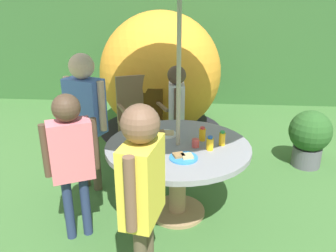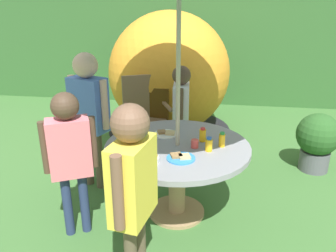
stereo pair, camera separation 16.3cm
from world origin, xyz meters
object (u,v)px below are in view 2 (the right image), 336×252
Objects in this scene: child_in_yellow_shirt at (133,181)px; plate_near_right at (142,145)px; garden_table at (177,159)px; juice_bottle_near_left at (143,167)px; juice_bottle_mid_left at (209,145)px; child_in_pink_shirt at (70,148)px; plate_far_left at (166,134)px; plate_far_right at (181,157)px; juice_bottle_center_back at (203,135)px; child_in_blue_shirt at (89,105)px; wooden_chair at (146,114)px; child_in_white_shirt at (181,105)px; cup_near at (195,144)px; dome_tent at (169,73)px; potted_plant at (317,139)px; juice_bottle_center_front at (222,140)px; snack_bowl at (149,158)px.

plate_near_right is (-0.13, 0.84, -0.15)m from child_in_yellow_shirt.
garden_table is 11.56× the size of juice_bottle_near_left.
juice_bottle_near_left is at bearing 13.14° from child_in_yellow_shirt.
plate_near_right is at bearing 178.28° from juice_bottle_mid_left.
child_in_pink_shirt reaches higher than plate_near_right.
plate_far_right is (0.19, -0.47, 0.00)m from plate_far_left.
juice_bottle_center_back reaches higher than juice_bottle_mid_left.
child_in_blue_shirt reaches higher than juice_bottle_center_back.
juice_bottle_center_back is at bearing -9.80° from child_in_yellow_shirt.
wooden_chair reaches higher than plate_far_left.
plate_far_left is at bearing 163.57° from juice_bottle_center_back.
child_in_white_shirt reaches higher than juice_bottle_near_left.
child_in_blue_shirt is 19.94× the size of cup_near.
plate_far_left is 0.49m from juice_bottle_mid_left.
cup_near is (0.51, -2.12, -0.12)m from dome_tent.
plate_far_right is (0.12, -1.17, -0.06)m from child_in_white_shirt.
child_in_yellow_shirt is (0.62, -0.52, 0.07)m from child_in_pink_shirt.
juice_bottle_mid_left reaches higher than plate_far_right.
juice_bottle_near_left reaches higher than plate_far_left.
dome_tent is 3.00m from child_in_yellow_shirt.
juice_bottle_mid_left is at bearing -10.04° from child_in_pink_shirt.
garden_table is 1.05× the size of child_in_white_shirt.
child_in_pink_shirt is 1.10m from juice_bottle_mid_left.
child_in_yellow_shirt is (-1.62, -1.96, 0.47)m from potted_plant.
wooden_chair is 14.47× the size of cup_near.
child_in_pink_shirt is 0.59m from plate_near_right.
child_in_white_shirt is at bearing -67.96° from dome_tent.
juice_bottle_center_front is at bearing 2.93° from garden_table.
plate_near_right is 0.67m from juice_bottle_center_front.
juice_bottle_near_left is (-0.01, -0.16, 0.01)m from snack_bowl.
plate_far_right is at bearing 47.11° from juice_bottle_near_left.
child_in_white_shirt is 1.43m from juice_bottle_near_left.
juice_bottle_near_left is 0.59m from cup_near.
juice_bottle_center_front is 1.84× the size of cup_near.
wooden_chair is 6.64× the size of snack_bowl.
plate_far_right is at bearing -8.60° from child_in_yellow_shirt.
potted_plant is 2.51m from child_in_blue_shirt.
plate_near_right and plate_far_right have the same top height.
juice_bottle_near_left is at bearing -78.06° from dome_tent.
garden_table is 1.01× the size of child_in_pink_shirt.
juice_bottle_mid_left is (0.21, 0.18, 0.04)m from plate_far_right.
dome_tent reaches higher than cup_near.
snack_bowl is at bearing -116.08° from garden_table.
potted_plant is 1.82m from plate_far_left.
child_in_blue_shirt reaches higher than child_in_white_shirt.
snack_bowl is at bearing -139.03° from potted_plant.
child_in_pink_shirt is at bearing -147.31° from potted_plant.
plate_far_left is 3.13× the size of cup_near.
potted_plant is 9.62× the size of cup_near.
dome_tent is 2.19m from cup_near.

